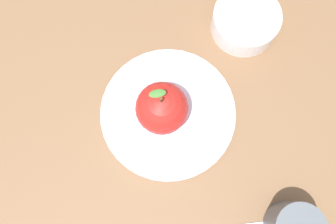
% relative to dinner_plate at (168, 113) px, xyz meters
% --- Properties ---
extents(ground_plane, '(2.40, 2.40, 0.00)m').
position_rel_dinner_plate_xyz_m(ground_plane, '(-0.04, 0.01, -0.01)').
color(ground_plane, brown).
extents(dinner_plate, '(0.22, 0.22, 0.02)m').
position_rel_dinner_plate_xyz_m(dinner_plate, '(0.00, 0.00, 0.00)').
color(dinner_plate, silver).
rests_on(dinner_plate, ground_plane).
extents(apple, '(0.08, 0.08, 0.10)m').
position_rel_dinner_plate_xyz_m(apple, '(0.00, 0.01, 0.05)').
color(apple, '#B21E19').
rests_on(apple, dinner_plate).
extents(side_bowl, '(0.11, 0.11, 0.04)m').
position_rel_dinner_plate_xyz_m(side_bowl, '(0.06, -0.20, 0.02)').
color(side_bowl, white).
rests_on(side_bowl, ground_plane).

